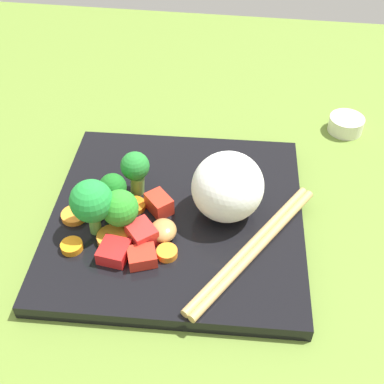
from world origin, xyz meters
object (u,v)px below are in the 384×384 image
(broccoli_floret_3, at_px, (135,169))
(carrot_slice_3, at_px, (72,246))
(rice_mound, at_px, (228,187))
(sauce_cup, at_px, (346,124))
(square_plate, at_px, (177,217))
(chopstick_pair, at_px, (254,247))

(broccoli_floret_3, relative_size, carrot_slice_3, 2.42)
(carrot_slice_3, bearing_deg, broccoli_floret_3, 153.20)
(broccoli_floret_3, height_order, carrot_slice_3, broccoli_floret_3)
(rice_mound, height_order, broccoli_floret_3, rice_mound)
(carrot_slice_3, xyz_separation_m, sauce_cup, (-0.27, 0.30, -0.01))
(rice_mound, bearing_deg, carrot_slice_3, -63.35)
(square_plate, bearing_deg, chopstick_pair, 63.47)
(rice_mound, xyz_separation_m, broccoli_floret_3, (-0.02, -0.10, -0.00))
(broccoli_floret_3, bearing_deg, carrot_slice_3, -26.80)
(square_plate, xyz_separation_m, rice_mound, (-0.01, 0.05, 0.04))
(square_plate, bearing_deg, rice_mound, 99.21)
(chopstick_pair, height_order, sauce_cup, chopstick_pair)
(rice_mound, bearing_deg, chopstick_pair, 32.49)
(rice_mound, height_order, sauce_cup, rice_mound)
(carrot_slice_3, bearing_deg, rice_mound, 116.65)
(carrot_slice_3, distance_m, sauce_cup, 0.40)
(square_plate, distance_m, broccoli_floret_3, 0.07)
(square_plate, xyz_separation_m, broccoli_floret_3, (-0.03, -0.05, 0.04))
(sauce_cup, bearing_deg, broccoli_floret_3, -54.77)
(broccoli_floret_3, bearing_deg, square_plate, 62.02)
(broccoli_floret_3, distance_m, carrot_slice_3, 0.11)
(square_plate, relative_size, carrot_slice_3, 12.18)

